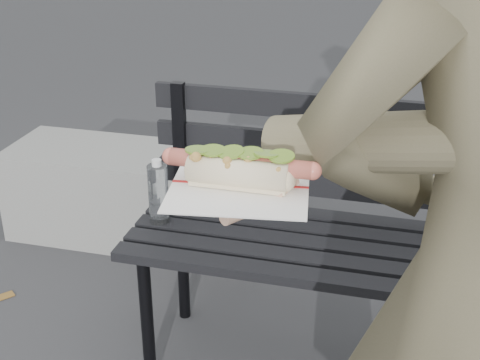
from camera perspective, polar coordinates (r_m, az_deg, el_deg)
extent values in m
cylinder|color=black|center=(2.13, -7.94, -11.72)|extent=(0.04, 0.04, 0.45)
cylinder|color=black|center=(2.39, -4.89, -7.07)|extent=(0.04, 0.04, 0.45)
cube|color=black|center=(1.86, 11.22, -8.96)|extent=(1.50, 0.07, 0.03)
cube|color=black|center=(1.94, 11.43, -7.51)|extent=(1.50, 0.07, 0.03)
cube|color=black|center=(2.01, 11.62, -6.17)|extent=(1.50, 0.07, 0.03)
cube|color=black|center=(2.09, 11.79, -4.94)|extent=(1.50, 0.07, 0.03)
cube|color=black|center=(2.17, 11.95, -3.79)|extent=(1.50, 0.07, 0.03)
cube|color=black|center=(2.21, -5.14, 3.05)|extent=(0.04, 0.03, 0.42)
cube|color=black|center=(2.15, 12.24, -0.96)|extent=(1.50, 0.02, 0.08)
cube|color=black|center=(2.10, 12.56, 2.24)|extent=(1.50, 0.02, 0.08)
cube|color=black|center=(2.05, 12.89, 5.59)|extent=(1.50, 0.02, 0.08)
cylinder|color=white|center=(2.09, -6.98, -1.18)|extent=(0.06, 0.06, 0.19)
cylinder|color=white|center=(2.05, -7.13, 1.46)|extent=(0.03, 0.03, 0.02)
cube|color=slate|center=(2.94, -8.01, -1.36)|extent=(1.20, 0.40, 0.40)
cylinder|color=brown|center=(0.97, 16.07, 3.12)|extent=(0.51, 0.23, 0.19)
cylinder|color=#D8A384|center=(0.93, 2.54, -1.13)|extent=(0.09, 0.08, 0.07)
ellipsoid|color=#D8A384|center=(0.93, 0.00, -1.40)|extent=(0.10, 0.11, 0.03)
cylinder|color=#D8A384|center=(0.92, -3.79, -1.70)|extent=(0.05, 0.02, 0.02)
cylinder|color=#D8A384|center=(0.94, -3.41, -1.17)|extent=(0.05, 0.02, 0.02)
cylinder|color=#D8A384|center=(0.95, -3.05, -0.66)|extent=(0.05, 0.02, 0.02)
cylinder|color=#D8A384|center=(0.97, -2.70, -0.17)|extent=(0.05, 0.02, 0.02)
cylinder|color=#D8A384|center=(0.88, -0.27, -2.88)|extent=(0.04, 0.05, 0.02)
cube|color=white|center=(0.92, 0.00, -0.45)|extent=(0.21, 0.21, 0.00)
cube|color=#B21E1E|center=(0.92, 0.00, -0.36)|extent=(0.19, 0.03, 0.00)
cylinder|color=#D46451|center=(0.91, 0.00, 1.43)|extent=(0.20, 0.02, 0.02)
sphere|color=#D46451|center=(0.94, -5.92, 2.03)|extent=(0.03, 0.02, 0.02)
sphere|color=#D46451|center=(0.89, 6.22, 0.78)|extent=(0.02, 0.02, 0.02)
sphere|color=#9E6B2D|center=(0.89, -1.10, 1.62)|extent=(0.01, 0.01, 0.01)
sphere|color=#9E6B2D|center=(0.89, 3.19, 1.41)|extent=(0.01, 0.01, 0.01)
sphere|color=#9E6B2D|center=(0.91, -2.14, 2.15)|extent=(0.01, 0.01, 0.01)
sphere|color=#9E6B2D|center=(0.90, 3.02, 1.38)|extent=(0.01, 0.01, 0.01)
sphere|color=#9E6B2D|center=(0.90, -2.50, 1.79)|extent=(0.01, 0.01, 0.01)
sphere|color=#9E6B2D|center=(0.88, 2.79, 0.75)|extent=(0.01, 0.01, 0.01)
sphere|color=#9E6B2D|center=(0.93, -2.95, 2.09)|extent=(0.01, 0.01, 0.01)
sphere|color=#9E6B2D|center=(0.91, 3.17, 1.61)|extent=(0.01, 0.01, 0.01)
sphere|color=#9E6B2D|center=(0.91, 0.71, 1.88)|extent=(0.01, 0.01, 0.01)
sphere|color=#9E6B2D|center=(0.92, -2.64, 1.75)|extent=(0.01, 0.01, 0.01)
sphere|color=#9E6B2D|center=(0.92, -2.70, 2.33)|extent=(0.01, 0.01, 0.01)
sphere|color=#9E6B2D|center=(0.92, -0.41, 2.31)|extent=(0.01, 0.01, 0.01)
sphere|color=#9E6B2D|center=(0.93, -1.85, 2.30)|extent=(0.01, 0.01, 0.01)
sphere|color=#9E6B2D|center=(0.89, 0.71, 1.69)|extent=(0.01, 0.01, 0.01)
sphere|color=#9E6B2D|center=(0.92, -3.89, 2.06)|extent=(0.01, 0.01, 0.01)
sphere|color=#9E6B2D|center=(0.91, 1.69, 1.77)|extent=(0.01, 0.01, 0.01)
sphere|color=#9E6B2D|center=(0.90, -4.13, 1.94)|extent=(0.01, 0.01, 0.01)
sphere|color=#9E6B2D|center=(0.93, -1.45, 2.47)|extent=(0.01, 0.01, 0.01)
sphere|color=#9E6B2D|center=(0.88, 3.33, 0.70)|extent=(0.01, 0.01, 0.01)
sphere|color=#9E6B2D|center=(0.94, -3.44, 2.39)|extent=(0.01, 0.01, 0.01)
sphere|color=#9E6B2D|center=(0.89, -1.03, 1.14)|extent=(0.01, 0.01, 0.01)
sphere|color=#9E6B2D|center=(0.91, 2.31, 2.03)|extent=(0.01, 0.01, 0.01)
sphere|color=#9E6B2D|center=(0.90, -3.77, 1.95)|extent=(0.01, 0.01, 0.01)
sphere|color=#9E6B2D|center=(0.90, 2.53, 1.50)|extent=(0.01, 0.01, 0.01)
cylinder|color=olive|center=(0.92, -3.61, 2.58)|extent=(0.04, 0.04, 0.01)
cylinder|color=olive|center=(0.91, -2.33, 2.54)|extent=(0.04, 0.04, 0.01)
cylinder|color=olive|center=(0.91, -0.77, 2.39)|extent=(0.04, 0.04, 0.01)
cylinder|color=olive|center=(0.90, 0.91, 2.31)|extent=(0.04, 0.04, 0.01)
cylinder|color=olive|center=(0.90, 2.31, 2.25)|extent=(0.04, 0.04, 0.01)
cylinder|color=olive|center=(0.89, 3.56, 2.05)|extent=(0.04, 0.04, 0.01)
cube|color=brown|center=(2.76, -19.34, -9.29)|extent=(0.07, 0.07, 0.00)
cube|color=brown|center=(3.22, -4.40, -2.69)|extent=(0.05, 0.05, 0.00)
cube|color=brown|center=(2.99, 16.76, -6.09)|extent=(0.09, 0.08, 0.00)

